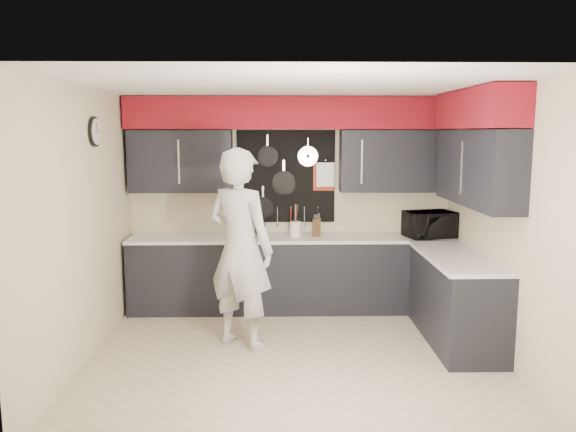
{
  "coord_description": "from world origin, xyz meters",
  "views": [
    {
      "loc": [
        -0.17,
        -5.27,
        2.18
      ],
      "look_at": [
        -0.05,
        0.5,
        1.31
      ],
      "focal_mm": 35.0,
      "sensor_mm": 36.0,
      "label": 1
    }
  ],
  "objects_px": {
    "coffee_maker": "(250,222)",
    "person": "(240,249)",
    "microwave": "(429,224)",
    "knife_block": "(317,227)",
    "utensil_crock": "(295,229)"
  },
  "relations": [
    {
      "from": "utensil_crock",
      "to": "person",
      "type": "height_order",
      "value": "person"
    },
    {
      "from": "utensil_crock",
      "to": "coffee_maker",
      "type": "xyz_separation_m",
      "value": [
        -0.56,
        0.05,
        0.08
      ]
    },
    {
      "from": "coffee_maker",
      "to": "person",
      "type": "xyz_separation_m",
      "value": [
        -0.04,
        -1.25,
        -0.07
      ]
    },
    {
      "from": "coffee_maker",
      "to": "microwave",
      "type": "bearing_deg",
      "value": 1.75
    },
    {
      "from": "coffee_maker",
      "to": "person",
      "type": "height_order",
      "value": "person"
    },
    {
      "from": "microwave",
      "to": "person",
      "type": "xyz_separation_m",
      "value": [
        -2.21,
        -1.09,
        -0.06
      ]
    },
    {
      "from": "microwave",
      "to": "knife_block",
      "type": "distance_m",
      "value": 1.36
    },
    {
      "from": "microwave",
      "to": "person",
      "type": "height_order",
      "value": "person"
    },
    {
      "from": "utensil_crock",
      "to": "microwave",
      "type": "bearing_deg",
      "value": -3.66
    },
    {
      "from": "microwave",
      "to": "utensil_crock",
      "type": "xyz_separation_m",
      "value": [
        -1.61,
        0.1,
        -0.07
      ]
    },
    {
      "from": "microwave",
      "to": "coffee_maker",
      "type": "height_order",
      "value": "coffee_maker"
    },
    {
      "from": "knife_block",
      "to": "utensil_crock",
      "type": "distance_m",
      "value": 0.26
    },
    {
      "from": "knife_block",
      "to": "utensil_crock",
      "type": "xyz_separation_m",
      "value": [
        -0.26,
        0.01,
        -0.02
      ]
    },
    {
      "from": "person",
      "to": "utensil_crock",
      "type": "bearing_deg",
      "value": -84.75
    },
    {
      "from": "utensil_crock",
      "to": "person",
      "type": "relative_size",
      "value": 0.09
    }
  ]
}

